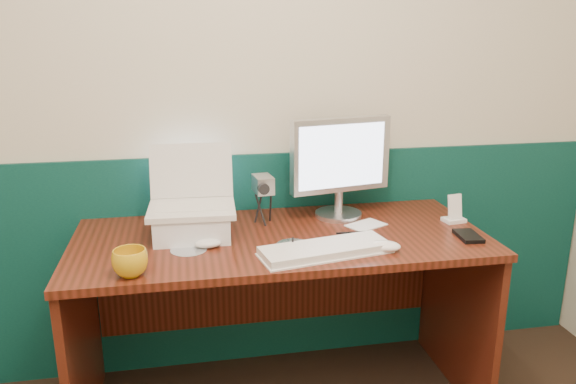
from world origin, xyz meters
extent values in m
cube|color=beige|center=(0.00, 1.75, 1.25)|extent=(3.50, 0.04, 2.50)
cube|color=#073434|center=(0.00, 1.74, 0.50)|extent=(3.48, 0.02, 1.00)
cube|color=#39150A|center=(0.17, 1.38, 0.38)|extent=(1.60, 0.70, 0.75)
cube|color=white|center=(-0.17, 1.43, 0.80)|extent=(0.30, 0.25, 0.10)
cube|color=white|center=(0.29, 1.17, 0.76)|extent=(0.49, 0.24, 0.03)
ellipsoid|color=white|center=(0.51, 1.15, 0.77)|extent=(0.13, 0.10, 0.04)
ellipsoid|color=silver|center=(-0.12, 1.31, 0.77)|extent=(0.10, 0.06, 0.03)
imported|color=gold|center=(-0.38, 1.11, 0.80)|extent=(0.14, 0.14, 0.09)
cylinder|color=silver|center=(0.18, 1.22, 0.76)|extent=(0.12, 0.12, 0.02)
cylinder|color=silver|center=(-0.19, 1.29, 0.75)|extent=(0.13, 0.13, 0.00)
cylinder|color=black|center=(0.45, 1.35, 0.75)|extent=(0.13, 0.01, 0.01)
cube|color=silver|center=(0.53, 1.43, 0.75)|extent=(0.18, 0.16, 0.00)
cube|color=white|center=(0.91, 1.41, 0.76)|extent=(0.09, 0.08, 0.02)
cube|color=white|center=(0.91, 1.41, 0.82)|extent=(0.06, 0.04, 0.10)
cube|color=black|center=(0.87, 1.22, 0.76)|extent=(0.09, 0.14, 0.02)
camera|label=1|loc=(-0.19, -0.65, 1.52)|focal=35.00mm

